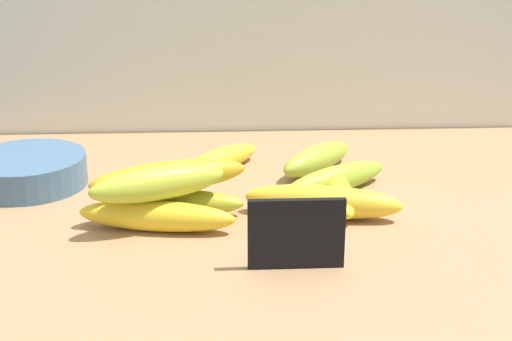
# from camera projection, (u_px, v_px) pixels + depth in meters

# --- Properties ---
(counter_top) EXTENTS (1.10, 0.76, 0.03)m
(counter_top) POSITION_uv_depth(u_px,v_px,m) (316.00, 224.00, 1.02)
(counter_top) COLOR #A77B53
(counter_top) RESTS_ON ground
(chalkboard_sign) EXTENTS (0.11, 0.02, 0.08)m
(chalkboard_sign) POSITION_uv_depth(u_px,v_px,m) (296.00, 236.00, 0.86)
(chalkboard_sign) COLOR black
(chalkboard_sign) RESTS_ON counter_top
(fruit_bowl) EXTENTS (0.17, 0.17, 0.04)m
(fruit_bowl) POSITION_uv_depth(u_px,v_px,m) (28.00, 171.00, 1.10)
(fruit_bowl) COLOR #45698C
(fruit_bowl) RESTS_ON counter_top
(banana_0) EXTENTS (0.21, 0.07, 0.04)m
(banana_0) POSITION_uv_depth(u_px,v_px,m) (157.00, 216.00, 0.96)
(banana_0) COLOR yellow
(banana_0) RESTS_ON counter_top
(banana_1) EXTENTS (0.18, 0.05, 0.04)m
(banana_1) POSITION_uv_depth(u_px,v_px,m) (176.00, 202.00, 1.00)
(banana_1) COLOR #ACB62A
(banana_1) RESTS_ON counter_top
(banana_2) EXTENTS (0.14, 0.14, 0.04)m
(banana_2) POSITION_uv_depth(u_px,v_px,m) (317.00, 159.00, 1.16)
(banana_2) COLOR #A2BA34
(banana_2) RESTS_ON counter_top
(banana_3) EXTENTS (0.13, 0.13, 0.04)m
(banana_3) POSITION_uv_depth(u_px,v_px,m) (221.00, 159.00, 1.16)
(banana_3) COLOR yellow
(banana_3) RESTS_ON counter_top
(banana_4) EXTENTS (0.17, 0.13, 0.04)m
(banana_4) POSITION_uv_depth(u_px,v_px,m) (336.00, 179.00, 1.08)
(banana_4) COLOR #95BB30
(banana_4) RESTS_ON counter_top
(banana_5) EXTENTS (0.21, 0.09, 0.04)m
(banana_5) POSITION_uv_depth(u_px,v_px,m) (323.00, 201.00, 1.00)
(banana_5) COLOR yellow
(banana_5) RESTS_ON counter_top
(banana_6) EXTENTS (0.04, 0.15, 0.04)m
(banana_6) POSITION_uv_depth(u_px,v_px,m) (340.00, 194.00, 1.03)
(banana_6) COLOR yellow
(banana_6) RESTS_ON counter_top
(banana_7) EXTENTS (0.21, 0.10, 0.04)m
(banana_7) POSITION_uv_depth(u_px,v_px,m) (169.00, 177.00, 0.98)
(banana_7) COLOR gold
(banana_7) RESTS_ON banana_1
(banana_8) EXTENTS (0.18, 0.11, 0.04)m
(banana_8) POSITION_uv_depth(u_px,v_px,m) (158.00, 183.00, 0.95)
(banana_8) COLOR #B5C733
(banana_8) RESTS_ON banana_0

